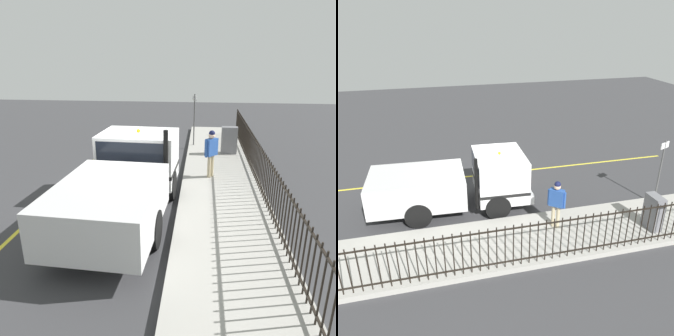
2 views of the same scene
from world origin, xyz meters
The scene contains 9 objects.
ground_plane centered at (0.00, 0.00, 0.00)m, with size 48.97×48.97×0.00m, color #38383A.
sidewalk_slab centered at (3.18, 0.00, 0.09)m, with size 2.80×22.26×0.18m, color #A3A099.
lane_marking centered at (-2.38, 0.00, 0.00)m, with size 0.12×20.03×0.01m, color yellow.
work_truck centered at (0.34, -0.89, 1.18)m, with size 2.69×6.14×2.46m.
worker_standing centered at (2.80, 1.98, 1.26)m, with size 0.50×0.52×1.76m.
iron_fence centered at (4.43, 0.00, 0.90)m, with size 0.04×18.96×1.42m.
utility_cabinet centered at (3.70, 5.22, 0.80)m, with size 0.71×0.37×1.24m, color slate.
traffic_cone centered at (-1.47, 2.02, 0.30)m, with size 0.43×0.43×0.61m, color orange.
street_sign centered at (2.03, 6.57, 1.75)m, with size 0.22×0.47×2.55m.
Camera 1 is at (2.42, -9.50, 4.42)m, focal length 34.63 mm.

